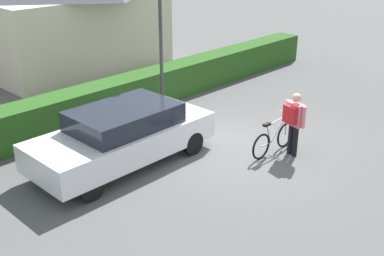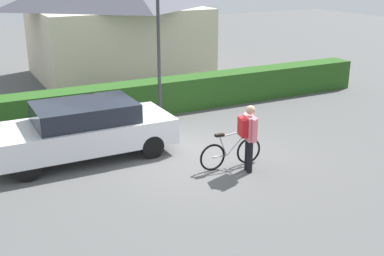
{
  "view_description": "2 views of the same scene",
  "coord_description": "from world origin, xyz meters",
  "px_view_note": "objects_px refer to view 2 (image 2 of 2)",
  "views": [
    {
      "loc": [
        -8.63,
        -6.86,
        5.23
      ],
      "look_at": [
        -1.84,
        -0.32,
        1.22
      ],
      "focal_mm": 44.34,
      "sensor_mm": 36.0,
      "label": 1
    },
    {
      "loc": [
        -5.33,
        -10.14,
        4.7
      ],
      "look_at": [
        -0.0,
        0.17,
        0.74
      ],
      "focal_mm": 46.02,
      "sensor_mm": 36.0,
      "label": 2
    }
  ],
  "objects_px": {
    "person_rider": "(248,132)",
    "street_lamp": "(158,22)",
    "parked_car_near": "(83,129)",
    "bicycle": "(231,152)"
  },
  "relations": [
    {
      "from": "parked_car_near",
      "to": "bicycle",
      "type": "xyz_separation_m",
      "value": [
        2.93,
        -2.24,
        -0.37
      ]
    },
    {
      "from": "parked_car_near",
      "to": "bicycle",
      "type": "distance_m",
      "value": 3.71
    },
    {
      "from": "parked_car_near",
      "to": "bicycle",
      "type": "bearing_deg",
      "value": -37.32
    },
    {
      "from": "parked_car_near",
      "to": "person_rider",
      "type": "height_order",
      "value": "person_rider"
    },
    {
      "from": "street_lamp",
      "to": "bicycle",
      "type": "bearing_deg",
      "value": -88.54
    },
    {
      "from": "street_lamp",
      "to": "parked_car_near",
      "type": "bearing_deg",
      "value": -148.78
    },
    {
      "from": "parked_car_near",
      "to": "person_rider",
      "type": "bearing_deg",
      "value": -40.04
    },
    {
      "from": "parked_car_near",
      "to": "bicycle",
      "type": "relative_size",
      "value": 2.69
    },
    {
      "from": "parked_car_near",
      "to": "person_rider",
      "type": "xyz_separation_m",
      "value": [
        3.13,
        -2.63,
        0.23
      ]
    },
    {
      "from": "person_rider",
      "to": "street_lamp",
      "type": "bearing_deg",
      "value": 93.98
    }
  ]
}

